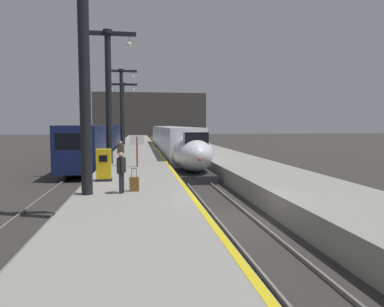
# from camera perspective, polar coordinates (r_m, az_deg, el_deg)

# --- Properties ---
(ground_plane) EXTENTS (260.00, 260.00, 0.00)m
(ground_plane) POSITION_cam_1_polar(r_m,az_deg,el_deg) (14.53, 7.16, -10.82)
(ground_plane) COLOR #33302D
(platform_left) EXTENTS (4.80, 110.00, 1.05)m
(platform_left) POSITION_cam_1_polar(r_m,az_deg,el_deg) (38.37, -8.85, -0.39)
(platform_left) COLOR gray
(platform_left) RESTS_ON ground
(platform_right) EXTENTS (4.80, 110.00, 1.05)m
(platform_right) POSITION_cam_1_polar(r_m,az_deg,el_deg) (39.17, 3.08, -0.24)
(platform_right) COLOR gray
(platform_right) RESTS_ON ground
(platform_left_safety_stripe) EXTENTS (0.20, 107.80, 0.01)m
(platform_left_safety_stripe) POSITION_cam_1_polar(r_m,az_deg,el_deg) (38.38, -5.46, 0.44)
(platform_left_safety_stripe) COLOR yellow
(platform_left_safety_stripe) RESTS_ON platform_left
(rail_main_left) EXTENTS (0.08, 110.00, 0.12)m
(rail_main_left) POSITION_cam_1_polar(r_m,az_deg,el_deg) (41.27, -4.24, -0.64)
(rail_main_left) COLOR slate
(rail_main_left) RESTS_ON ground
(rail_main_right) EXTENTS (0.08, 110.00, 0.12)m
(rail_main_right) POSITION_cam_1_polar(r_m,az_deg,el_deg) (41.40, -2.17, -0.62)
(rail_main_right) COLOR slate
(rail_main_right) RESTS_ON ground
(rail_secondary_left) EXTENTS (0.08, 110.00, 0.12)m
(rail_secondary_left) POSITION_cam_1_polar(r_m,az_deg,el_deg) (41.46, -15.48, -0.78)
(rail_secondary_left) COLOR slate
(rail_secondary_left) RESTS_ON ground
(rail_secondary_right) EXTENTS (0.08, 110.00, 0.12)m
(rail_secondary_right) POSITION_cam_1_polar(r_m,az_deg,el_deg) (41.30, -13.41, -0.75)
(rail_secondary_right) COLOR slate
(rail_secondary_right) RESTS_ON ground
(highspeed_train_main) EXTENTS (2.92, 37.43, 3.60)m
(highspeed_train_main) POSITION_cam_1_polar(r_m,az_deg,el_deg) (40.54, -3.13, 1.92)
(highspeed_train_main) COLOR silver
(highspeed_train_main) RESTS_ON ground
(regional_train_adjacent) EXTENTS (2.85, 36.60, 3.80)m
(regional_train_adjacent) POSITION_cam_1_polar(r_m,az_deg,el_deg) (42.68, -14.30, 2.19)
(regional_train_adjacent) COLOR #141E4C
(regional_train_adjacent) RESTS_ON ground
(station_column_near) EXTENTS (4.00, 0.68, 10.15)m
(station_column_near) POSITION_cam_1_polar(r_m,az_deg,el_deg) (15.21, -16.74, 17.10)
(station_column_near) COLOR black
(station_column_near) RESTS_ON platform_left
(station_column_mid) EXTENTS (4.00, 0.68, 9.47)m
(station_column_mid) POSITION_cam_1_polar(r_m,az_deg,el_deg) (26.55, -13.22, 10.72)
(station_column_mid) COLOR black
(station_column_mid) RESTS_ON platform_left
(station_column_far) EXTENTS (4.00, 0.68, 9.83)m
(station_column_far) POSITION_cam_1_polar(r_m,az_deg,el_deg) (46.83, -11.19, 8.31)
(station_column_far) COLOR black
(station_column_far) RESTS_ON platform_left
(station_column_distant) EXTENTS (4.00, 0.68, 8.56)m
(station_column_distant) POSITION_cam_1_polar(r_m,az_deg,el_deg) (50.58, -10.98, 7.27)
(station_column_distant) COLOR black
(station_column_distant) RESTS_ON platform_left
(passenger_near_edge) EXTENTS (0.36, 0.53, 1.69)m
(passenger_near_edge) POSITION_cam_1_polar(r_m,az_deg,el_deg) (14.88, -11.22, -2.50)
(passenger_near_edge) COLOR #23232D
(passenger_near_edge) RESTS_ON platform_left
(passenger_mid_platform) EXTENTS (0.51, 0.38, 1.69)m
(passenger_mid_platform) POSITION_cam_1_polar(r_m,az_deg,el_deg) (25.04, -11.33, 0.38)
(passenger_mid_platform) COLOR #23232D
(passenger_mid_platform) RESTS_ON platform_left
(rolling_suitcase) EXTENTS (0.40, 0.22, 0.98)m
(rolling_suitcase) POSITION_cam_1_polar(r_m,az_deg,el_deg) (15.34, -9.22, -4.84)
(rolling_suitcase) COLOR brown
(rolling_suitcase) RESTS_ON platform_left
(ticket_machine_yellow) EXTENTS (0.76, 0.62, 1.60)m
(ticket_machine_yellow) POSITION_cam_1_polar(r_m,az_deg,el_deg) (18.38, -13.89, -1.97)
(ticket_machine_yellow) COLOR yellow
(ticket_machine_yellow) RESTS_ON platform_left
(departure_info_board) EXTENTS (0.90, 0.10, 2.12)m
(departure_info_board) POSITION_cam_1_polar(r_m,az_deg,el_deg) (23.91, -8.79, 1.46)
(departure_info_board) COLOR maroon
(departure_info_board) RESTS_ON platform_left
(terminus_back_wall) EXTENTS (36.00, 2.00, 14.00)m
(terminus_back_wall) POSITION_cam_1_polar(r_m,az_deg,el_deg) (115.58, -6.69, 6.19)
(terminus_back_wall) COLOR #4C4742
(terminus_back_wall) RESTS_ON ground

